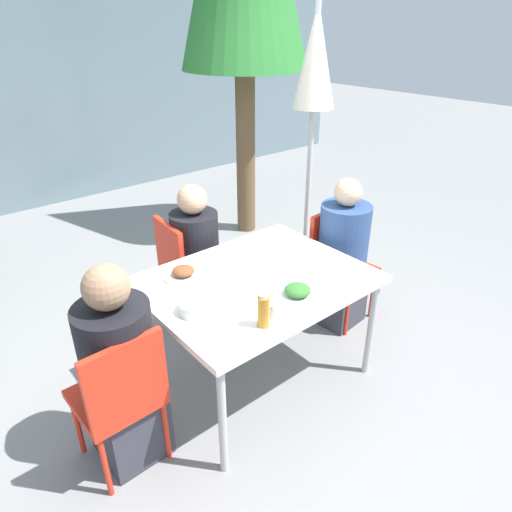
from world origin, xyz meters
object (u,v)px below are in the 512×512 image
(chair_right, at_px, (337,257))
(person_right, at_px, (342,259))
(closed_umbrella, at_px, (314,79))
(salad_bowl, at_px, (197,307))
(bottle, at_px, (263,311))
(chair_far, at_px, (184,265))
(chair_left, at_px, (121,393))
(person_far, at_px, (196,262))
(person_left, at_px, (122,374))
(drinking_cup, at_px, (274,310))

(chair_right, relative_size, person_right, 0.74)
(closed_umbrella, xyz_separation_m, salad_bowl, (-1.71, -0.85, -0.93))
(person_right, relative_size, bottle, 6.19)
(chair_far, bearing_deg, chair_left, -41.14)
(person_far, bearing_deg, person_left, -46.60)
(chair_left, xyz_separation_m, person_far, (1.01, 0.86, 0.02))
(chair_left, distance_m, person_right, 1.86)
(person_right, height_order, person_far, person_right)
(person_right, relative_size, chair_far, 1.35)
(person_far, relative_size, bottle, 6.00)
(person_left, relative_size, bottle, 6.21)
(salad_bowl, bearing_deg, person_far, 57.75)
(chair_right, distance_m, salad_bowl, 1.46)
(chair_left, distance_m, bottle, 0.81)
(person_left, xyz_separation_m, closed_umbrella, (2.15, 0.81, 1.17))
(chair_left, bearing_deg, chair_far, 43.15)
(bottle, xyz_separation_m, drinking_cup, (0.09, 0.02, -0.05))
(drinking_cup, bearing_deg, chair_far, 82.07)
(person_right, bearing_deg, person_left, -1.92)
(bottle, distance_m, drinking_cup, 0.11)
(chair_right, height_order, person_far, person_far)
(person_left, distance_m, person_right, 1.81)
(chair_far, relative_size, person_far, 0.77)
(chair_right, bearing_deg, closed_umbrella, -121.05)
(bottle, xyz_separation_m, salad_bowl, (-0.19, 0.32, -0.06))
(bottle, bearing_deg, person_far, 73.84)
(chair_far, xyz_separation_m, person_far, (0.08, -0.06, 0.02))
(person_far, relative_size, closed_umbrella, 0.50)
(person_far, height_order, drinking_cup, person_far)
(chair_right, height_order, closed_umbrella, closed_umbrella)
(closed_umbrella, xyz_separation_m, bottle, (-1.52, -1.17, -0.87))
(person_far, relative_size, salad_bowl, 6.00)
(chair_left, height_order, drinking_cup, chair_left)
(person_right, distance_m, person_far, 1.08)
(bottle, relative_size, salad_bowl, 1.00)
(person_left, bearing_deg, drinking_cup, -26.83)
(chair_left, bearing_deg, person_right, 4.34)
(person_far, xyz_separation_m, closed_umbrella, (1.19, 0.02, 1.19))
(chair_far, bearing_deg, bottle, -7.71)
(person_far, xyz_separation_m, bottle, (-0.33, -1.14, 0.31))
(chair_far, distance_m, bottle, 1.27)
(person_right, xyz_separation_m, drinking_cup, (-1.09, -0.45, 0.25))
(closed_umbrella, xyz_separation_m, drinking_cup, (-1.43, -1.15, -0.92))
(person_right, relative_size, drinking_cup, 13.98)
(person_left, height_order, bottle, person_left)
(bottle, bearing_deg, person_right, 21.71)
(chair_right, bearing_deg, drinking_cup, 19.97)
(chair_left, relative_size, drinking_cup, 10.39)
(person_far, bearing_deg, chair_left, -45.18)
(person_right, height_order, salad_bowl, person_right)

